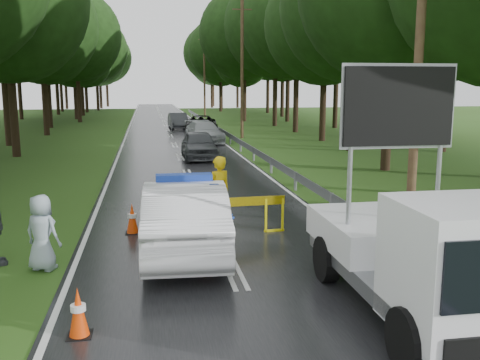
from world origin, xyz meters
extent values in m
plane|color=#2E4E16|center=(0.00, 0.00, 0.00)|extent=(160.00, 160.00, 0.00)
cube|color=black|center=(0.00, 30.00, 0.01)|extent=(7.00, 140.00, 0.02)
cylinder|color=gray|center=(3.70, 0.00, 0.35)|extent=(0.12, 0.12, 0.70)
cube|color=gray|center=(3.70, 30.00, 0.55)|extent=(0.05, 60.00, 0.30)
cylinder|color=#492D21|center=(5.20, 2.00, 5.00)|extent=(0.24, 0.24, 10.00)
cylinder|color=#492D21|center=(5.20, 28.00, 5.00)|extent=(0.24, 0.24, 10.00)
cube|color=#492D21|center=(5.20, 28.00, 9.20)|extent=(1.40, 0.08, 0.08)
cylinder|color=#492D21|center=(5.20, 54.00, 5.00)|extent=(0.24, 0.24, 10.00)
cube|color=#492D21|center=(5.20, 54.00, 9.20)|extent=(1.40, 0.08, 0.08)
imported|color=white|center=(-0.90, 1.14, 0.86)|extent=(2.04, 5.27, 1.71)
cube|color=#1938A5|center=(-0.90, 1.14, 1.80)|extent=(1.30, 0.41, 0.17)
cube|color=gray|center=(2.81, -2.52, 0.60)|extent=(2.23, 4.63, 0.27)
cube|color=white|center=(2.81, -1.42, 1.04)|extent=(2.33, 2.65, 0.60)
cube|color=white|center=(2.79, -4.49, 1.37)|extent=(2.21, 1.77, 1.87)
cube|color=black|center=(2.81, -1.86, 3.51)|extent=(2.09, 0.15, 1.43)
cylinder|color=black|center=(1.74, -4.71, 0.46)|extent=(0.31, 0.92, 0.92)
cylinder|color=black|center=(1.77, -1.19, 0.46)|extent=(0.31, 0.92, 0.92)
cylinder|color=black|center=(3.86, -1.21, 0.46)|extent=(0.31, 0.92, 0.92)
cube|color=yellow|center=(-0.51, 2.42, 0.46)|extent=(0.06, 0.06, 0.93)
cube|color=yellow|center=(-0.04, 2.44, 0.46)|extent=(0.06, 0.06, 0.93)
cube|color=yellow|center=(1.34, 2.51, 0.46)|extent=(0.06, 0.06, 0.93)
cube|color=yellow|center=(1.81, 2.53, 0.46)|extent=(0.06, 0.06, 0.93)
cube|color=#F2CC00|center=(0.65, 2.47, 0.88)|extent=(2.41, 0.16, 0.23)
imported|color=yellow|center=(0.17, 3.18, 1.00)|extent=(0.87, 0.75, 2.00)
imported|color=#1A41AE|center=(-0.24, 0.50, 0.87)|extent=(0.99, 0.86, 1.75)
imported|color=#8EA0AB|center=(-3.96, 0.47, 0.82)|extent=(0.95, 0.84, 1.64)
imported|color=#42454A|center=(0.98, 17.22, 0.75)|extent=(1.78, 4.42, 1.51)
imported|color=#AEB2B6|center=(2.09, 25.29, 0.73)|extent=(2.62, 5.21, 1.45)
imported|color=black|center=(2.49, 31.29, 0.75)|extent=(2.99, 5.62, 1.50)
imported|color=#393B40|center=(1.02, 37.29, 0.71)|extent=(1.77, 4.41, 1.43)
cube|color=black|center=(-2.84, -2.87, 0.02)|extent=(0.38, 0.38, 0.03)
cone|color=#E53B07|center=(-2.84, -2.87, 0.42)|extent=(0.32, 0.32, 0.79)
cube|color=black|center=(-0.50, 0.00, 0.01)|extent=(0.31, 0.31, 0.03)
cone|color=#E53B07|center=(-0.50, 0.00, 0.34)|extent=(0.26, 0.26, 0.65)
cube|color=black|center=(0.46, 3.96, 0.01)|extent=(0.32, 0.32, 0.03)
cone|color=#E53B07|center=(0.46, 3.96, 0.35)|extent=(0.27, 0.27, 0.67)
cube|color=black|center=(-2.16, 3.00, 0.02)|extent=(0.39, 0.39, 0.03)
cone|color=#E53B07|center=(-2.16, 3.00, 0.42)|extent=(0.32, 0.32, 0.80)
cube|color=black|center=(3.50, 1.50, 0.02)|extent=(0.34, 0.34, 0.03)
cone|color=#E53B07|center=(3.50, 1.50, 0.37)|extent=(0.28, 0.28, 0.70)
camera|label=1|loc=(-1.69, -11.01, 3.90)|focal=40.00mm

